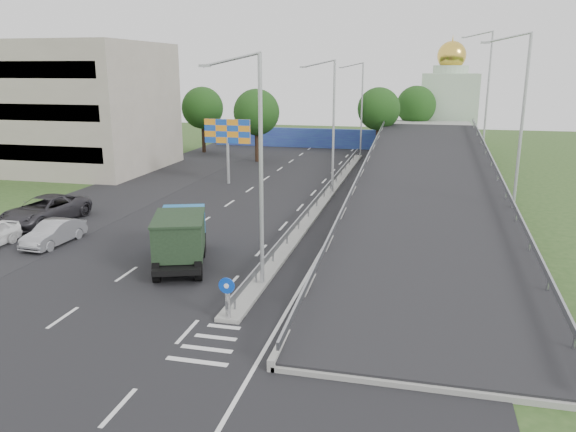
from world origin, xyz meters
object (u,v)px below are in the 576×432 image
(church, at_px, (448,103))
(billboard, at_px, (227,135))
(lamp_post_far, at_px, (360,104))
(dump_truck, at_px, (181,236))
(sign_bollard, at_px, (227,298))
(lamp_post_near, at_px, (257,160))
(parked_car_b, at_px, (54,233))
(lamp_post_mid, at_px, (331,120))
(parked_car_c, at_px, (45,210))

(church, xyz_separation_m, billboard, (-19.00, -32.00, -1.12))
(lamp_post_far, height_order, dump_truck, lamp_post_far)
(sign_bollard, xyz_separation_m, lamp_post_near, (0.11, 3.83, 4.77))
(parked_car_b, bearing_deg, dump_truck, -6.10)
(lamp_post_near, height_order, dump_truck, lamp_post_near)
(parked_car_b, bearing_deg, lamp_post_mid, 55.35)
(parked_car_b, relative_size, parked_car_c, 0.67)
(church, xyz_separation_m, dump_truck, (-14.51, -51.97, -3.82))
(lamp_post_far, bearing_deg, billboard, -116.84)
(lamp_post_near, relative_size, lamp_post_mid, 1.00)
(dump_truck, bearing_deg, parked_car_b, 151.24)
(lamp_post_near, height_order, billboard, lamp_post_near)
(lamp_post_near, height_order, lamp_post_far, same)
(sign_bollard, distance_m, parked_car_c, 19.63)
(lamp_post_mid, xyz_separation_m, parked_car_c, (-16.30, -12.73, -4.95))
(church, relative_size, parked_car_c, 2.23)
(parked_car_b, bearing_deg, parked_car_c, 134.40)
(lamp_post_near, distance_m, parked_car_b, 14.31)
(lamp_post_far, relative_size, church, 0.73)
(lamp_post_mid, distance_m, parked_car_c, 21.27)
(lamp_post_near, bearing_deg, dump_truck, 156.24)
(sign_bollard, distance_m, dump_truck, 7.40)
(sign_bollard, relative_size, lamp_post_far, 0.17)
(lamp_post_near, bearing_deg, billboard, 112.49)
(lamp_post_near, xyz_separation_m, parked_car_b, (-12.92, 3.40, -5.13))
(sign_bollard, distance_m, church, 58.84)
(billboard, distance_m, parked_car_b, 19.31)
(lamp_post_far, relative_size, billboard, 1.83)
(lamp_post_mid, relative_size, billboard, 1.83)
(church, bearing_deg, lamp_post_far, -125.24)
(sign_bollard, relative_size, lamp_post_near, 0.17)
(church, relative_size, parked_car_b, 3.33)
(lamp_post_mid, height_order, church, church)
(lamp_post_mid, xyz_separation_m, church, (9.89, 34.00, -0.50))
(lamp_post_near, bearing_deg, church, 79.62)
(lamp_post_near, distance_m, parked_car_c, 18.52)
(lamp_post_mid, distance_m, billboard, 9.47)
(sign_bollard, distance_m, lamp_post_near, 6.12)
(dump_truck, bearing_deg, lamp_post_far, 63.66)
(lamp_post_near, relative_size, lamp_post_far, 1.00)
(church, relative_size, dump_truck, 2.13)
(church, xyz_separation_m, parked_car_c, (-26.19, -46.73, -4.45))
(billboard, bearing_deg, parked_car_b, -101.59)
(billboard, distance_m, parked_car_c, 16.73)
(billboard, bearing_deg, parked_car_c, -116.02)
(billboard, height_order, dump_truck, billboard)
(lamp_post_mid, bearing_deg, parked_car_b, -127.90)
(sign_bollard, bearing_deg, lamp_post_near, 88.36)
(dump_truck, relative_size, parked_car_c, 1.05)
(lamp_post_far, distance_m, parked_car_b, 39.15)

